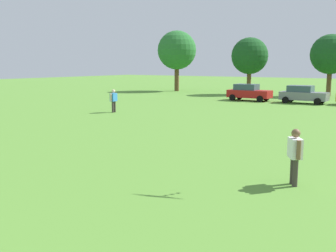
# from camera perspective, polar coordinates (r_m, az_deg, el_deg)

# --- Properties ---
(ground_plane) EXTENTS (160.00, 160.00, 0.00)m
(ground_plane) POSITION_cam_1_polar(r_m,az_deg,el_deg) (31.52, 16.15, 1.82)
(ground_plane) COLOR #568C33
(adult_bystander) EXTENTS (0.58, 0.73, 1.75)m
(adult_bystander) POSITION_cam_1_polar(r_m,az_deg,el_deg) (12.66, 17.79, -3.58)
(adult_bystander) COLOR #3F3833
(adult_bystander) RESTS_ON ground
(bystander_near_trees) EXTENTS (0.39, 0.83, 1.77)m
(bystander_near_trees) POSITION_cam_1_polar(r_m,az_deg,el_deg) (30.77, -7.83, 3.89)
(bystander_near_trees) COLOR #3F3833
(bystander_near_trees) RESTS_ON ground
(parked_car_red_0) EXTENTS (4.30, 2.02, 1.68)m
(parked_car_red_0) POSITION_cam_1_polar(r_m,az_deg,el_deg) (41.29, 11.52, 4.78)
(parked_car_red_0) COLOR red
(parked_car_red_0) RESTS_ON ground
(parked_car_gray_1) EXTENTS (4.30, 2.02, 1.68)m
(parked_car_gray_1) POSITION_cam_1_polar(r_m,az_deg,el_deg) (39.78, 18.84, 4.34)
(parked_car_gray_1) COLOR slate
(parked_car_gray_1) RESTS_ON ground
(tree_far_left) EXTENTS (5.27, 5.27, 8.22)m
(tree_far_left) POSITION_cam_1_polar(r_m,az_deg,el_deg) (55.12, 1.28, 10.82)
(tree_far_left) COLOR brown
(tree_far_left) RESTS_ON ground
(tree_left) EXTENTS (4.43, 4.43, 6.90)m
(tree_left) POSITION_cam_1_polar(r_m,az_deg,el_deg) (49.81, 11.66, 9.82)
(tree_left) COLOR brown
(tree_left) RESTS_ON ground
(tree_center_left) EXTENTS (4.54, 4.54, 7.08)m
(tree_center_left) POSITION_cam_1_polar(r_m,az_deg,el_deg) (49.54, 22.35, 9.50)
(tree_center_left) COLOR brown
(tree_center_left) RESTS_ON ground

